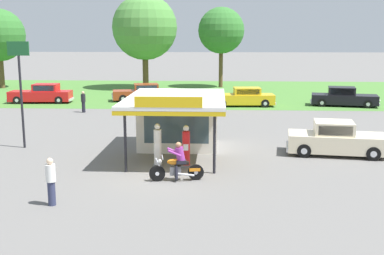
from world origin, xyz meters
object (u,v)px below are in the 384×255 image
(parked_car_back_row_left, at_px, (243,98))
(gas_pump_nearside, at_px, (158,147))
(gas_pump_offside, at_px, (186,148))
(featured_classic_sedan, at_px, (336,140))
(bystander_leaning_by_kiosk, at_px, (51,180))
(bystander_chatting_near_pumps, at_px, (205,102))
(parked_car_back_row_far_right, at_px, (344,98))
(bystander_standing_back_lot, at_px, (83,101))
(roadside_pole_sign, at_px, (20,77))
(parked_car_back_row_centre_right, at_px, (42,94))
(parked_car_back_row_far_left, at_px, (143,93))
(motorcycle_with_rider, at_px, (178,165))

(parked_car_back_row_left, bearing_deg, gas_pump_nearside, -104.15)
(gas_pump_offside, distance_m, featured_classic_sedan, 7.60)
(bystander_leaning_by_kiosk, height_order, bystander_chatting_near_pumps, bystander_chatting_near_pumps)
(parked_car_back_row_far_right, bearing_deg, gas_pump_offside, -121.30)
(bystander_standing_back_lot, bearing_deg, roadside_pole_sign, -89.36)
(parked_car_back_row_centre_right, bearing_deg, parked_car_back_row_far_left, 12.11)
(featured_classic_sedan, height_order, parked_car_back_row_far_left, featured_classic_sedan)
(parked_car_back_row_far_left, relative_size, parked_car_back_row_left, 1.06)
(gas_pump_offside, bearing_deg, bystander_leaning_by_kiosk, -129.88)
(motorcycle_with_rider, relative_size, bystander_leaning_by_kiosk, 1.30)
(gas_pump_offside, relative_size, motorcycle_with_rider, 0.86)
(gas_pump_offside, distance_m, bystander_chatting_near_pumps, 14.72)
(parked_car_back_row_centre_right, xyz_separation_m, parked_car_back_row_far_left, (8.56, 1.84, -0.05))
(parked_car_back_row_left, height_order, bystander_standing_back_lot, bystander_standing_back_lot)
(parked_car_back_row_left, xyz_separation_m, roadside_pole_sign, (-12.10, -15.57, 2.95))
(parked_car_back_row_far_left, distance_m, bystander_chatting_near_pumps, 9.00)
(parked_car_back_row_far_left, relative_size, roadside_pole_sign, 1.05)
(gas_pump_nearside, relative_size, motorcycle_with_rider, 0.89)
(motorcycle_with_rider, xyz_separation_m, parked_car_back_row_left, (3.69, 20.87, 0.05))
(bystander_standing_back_lot, distance_m, bystander_leaning_by_kiosk, 20.41)
(gas_pump_offside, xyz_separation_m, parked_car_back_row_far_left, (-5.27, 21.70, -0.17))
(parked_car_back_row_left, relative_size, bystander_chatting_near_pumps, 3.20)
(roadside_pole_sign, bearing_deg, featured_classic_sedan, -2.23)
(featured_classic_sedan, xyz_separation_m, parked_car_back_row_centre_right, (-20.96, 17.23, -0.00))
(gas_pump_nearside, bearing_deg, bystander_chatting_near_pumps, 83.53)
(gas_pump_nearside, bearing_deg, motorcycle_with_rider, -62.87)
(gas_pump_nearside, height_order, parked_car_back_row_far_right, gas_pump_nearside)
(motorcycle_with_rider, bearing_deg, parked_car_back_row_far_left, 102.02)
(roadside_pole_sign, bearing_deg, motorcycle_with_rider, -32.20)
(featured_classic_sedan, distance_m, parked_car_back_row_left, 16.59)
(gas_pump_offside, bearing_deg, parked_car_back_row_left, 79.51)
(gas_pump_nearside, relative_size, gas_pump_offside, 1.04)
(parked_car_back_row_centre_right, bearing_deg, motorcycle_with_rider, -58.14)
(motorcycle_with_rider, relative_size, parked_car_back_row_left, 0.40)
(parked_car_back_row_left, bearing_deg, bystander_chatting_near_pumps, -126.82)
(featured_classic_sedan, height_order, bystander_standing_back_lot, featured_classic_sedan)
(gas_pump_nearside, bearing_deg, featured_classic_sedan, 17.40)
(bystander_leaning_by_kiosk, height_order, roadside_pole_sign, roadside_pole_sign)
(parked_car_back_row_far_left, height_order, bystander_leaning_by_kiosk, bystander_leaning_by_kiosk)
(bystander_chatting_near_pumps, bearing_deg, parked_car_back_row_centre_right, 160.11)
(motorcycle_with_rider, height_order, parked_car_back_row_left, motorcycle_with_rider)
(featured_classic_sedan, bearing_deg, roadside_pole_sign, 177.77)
(featured_classic_sedan, height_order, bystander_leaning_by_kiosk, bystander_leaning_by_kiosk)
(gas_pump_offside, bearing_deg, featured_classic_sedan, 20.24)
(gas_pump_offside, relative_size, parked_car_back_row_left, 0.35)
(motorcycle_with_rider, bearing_deg, parked_car_back_row_far_right, 60.78)
(bystander_leaning_by_kiosk, distance_m, bystander_chatting_near_pumps, 20.36)
(motorcycle_with_rider, relative_size, parked_car_back_row_far_right, 0.39)
(parked_car_back_row_far_right, bearing_deg, bystander_leaning_by_kiosk, -123.25)
(gas_pump_offside, xyz_separation_m, parked_car_back_row_centre_right, (-13.82, 19.86, -0.12))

